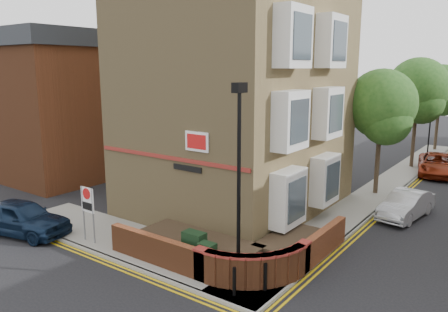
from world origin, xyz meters
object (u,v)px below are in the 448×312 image
(lamppost, at_px, (239,184))
(zone_sign, at_px, (88,204))
(utility_cabinet_large, at_px, (194,249))
(navy_hatchback, at_px, (21,217))
(silver_car_near, at_px, (406,205))

(lamppost, relative_size, zone_sign, 2.86)
(utility_cabinet_large, xyz_separation_m, zone_sign, (-4.70, -0.80, 0.92))
(utility_cabinet_large, xyz_separation_m, navy_hatchback, (-7.84, -1.80, 0.01))
(navy_hatchback, bearing_deg, lamppost, -93.54)
(navy_hatchback, bearing_deg, utility_cabinet_large, -90.51)
(navy_hatchback, distance_m, silver_car_near, 16.97)
(utility_cabinet_large, distance_m, silver_car_near, 10.77)
(zone_sign, relative_size, silver_car_near, 0.58)
(lamppost, relative_size, utility_cabinet_large, 5.25)
(lamppost, height_order, navy_hatchback, lamppost)
(navy_hatchback, bearing_deg, silver_car_near, -60.57)
(silver_car_near, bearing_deg, zone_sign, -123.35)
(utility_cabinet_large, distance_m, zone_sign, 4.86)
(silver_car_near, bearing_deg, navy_hatchback, -129.09)
(lamppost, relative_size, navy_hatchback, 1.47)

